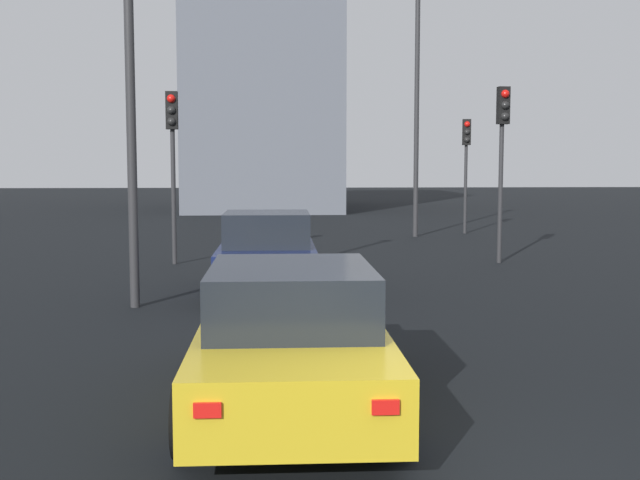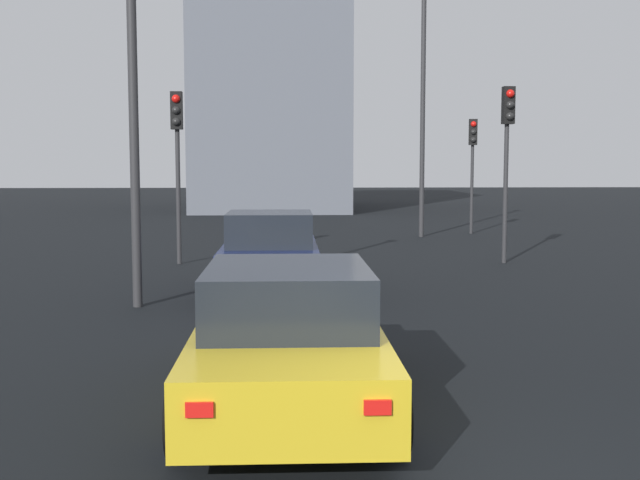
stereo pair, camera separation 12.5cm
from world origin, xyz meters
name	(u,v)px [view 1 (the left image)]	position (x,y,z in m)	size (l,w,h in m)	color
car_navy_right_lead	(267,254)	(9.04, 1.67, 0.74)	(4.10, 2.01, 1.54)	#141E4C
car_yellow_right_second	(291,336)	(2.02, 1.39, 0.70)	(4.64, 2.01, 1.44)	gold
traffic_light_near_left	(503,137)	(13.31, -4.06, 3.09)	(0.32, 0.30, 4.31)	#2D2D30
traffic_light_near_right	(466,152)	(21.70, -5.26, 2.89)	(0.33, 0.30, 4.02)	#2D2D30
traffic_light_far_left	(172,141)	(13.54, 3.96, 3.00)	(0.32, 0.28, 4.17)	#2D2D30
street_lamp_kerbside	(417,92)	(20.62, -3.28, 4.84)	(0.56, 0.36, 8.33)	#2D2D30
street_lamp_far	(130,82)	(7.70, 3.91, 3.78)	(0.56, 0.36, 6.31)	#2D2D30
building_facade_left	(264,90)	(39.48, 2.00, 6.65)	(14.08, 8.08, 13.29)	slate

